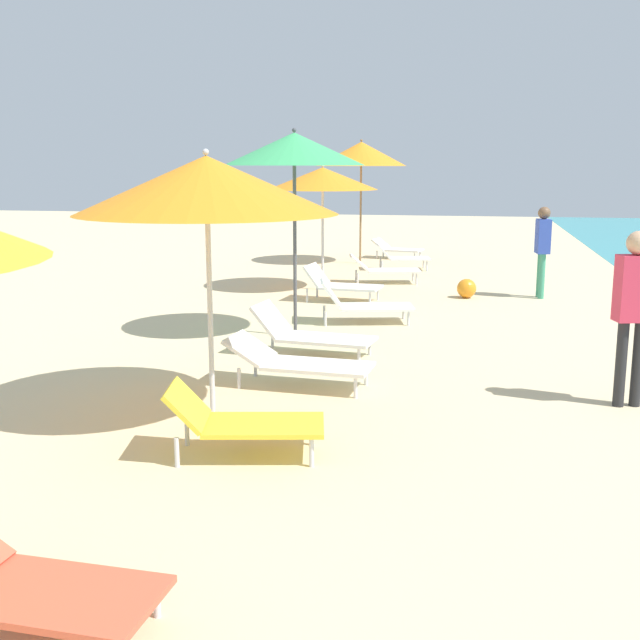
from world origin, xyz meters
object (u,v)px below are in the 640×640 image
Objects in this scene: umbrella_fourth at (207,185)px; lounger_sixth_inland at (341,284)px; lounger_fourth_shoreside at (298,361)px; lounger_fourth_inland at (242,420)px; lounger_third_shoreside at (29,586)px; person_walking_mid at (543,243)px; lounger_sixth_shoreside at (383,268)px; umbrella_farthest at (361,154)px; lounger_farthest_shoreside at (397,248)px; umbrella_fifth at (294,149)px; lounger_farthest_inland at (402,257)px; lounger_fifth_inland at (310,334)px; person_walking_near at (634,300)px; beach_ball at (467,288)px; lounger_fifth_shoreside at (363,303)px; umbrella_sixth at (323,179)px.

umbrella_fourth is 1.83× the size of lounger_sixth_inland.
lounger_fourth_inland is (-0.00, -2.13, 0.03)m from lounger_fourth_shoreside.
person_walking_mid is (3.46, 11.25, 0.76)m from lounger_third_shoreside.
lounger_fourth_inland is 9.90m from lounger_sixth_shoreside.
lounger_third_shoreside is 0.90× the size of lounger_sixth_shoreside.
umbrella_farthest reaches higher than lounger_farthest_shoreside.
lounger_farthest_inland is (0.84, 7.44, -2.29)m from umbrella_fifth.
lounger_fifth_inland is 1.15× the size of lounger_sixth_inland.
person_walking_near is at bearing -32.44° from umbrella_fifth.
umbrella_farthest reaches higher than beach_ball.
person_walking_mid is (3.08, 8.64, 0.69)m from lounger_fourth_inland.
lounger_fifth_shoreside is 8.49m from lounger_farthest_shoreside.
lounger_fourth_shoreside is 11.20m from umbrella_farthest.
umbrella_fourth is at bearing -81.15° from lounger_farthest_shoreside.
beach_ball is (2.35, 7.40, -2.03)m from umbrella_fourth.
lounger_third_shoreside is at bearing -89.64° from lounger_fourth_shoreside.
umbrella_fifth reaches higher than umbrella_sixth.
lounger_fourth_shoreside is 1.03× the size of lounger_fifth_inland.
umbrella_fourth reaches higher than lounger_fifth_shoreside.
lounger_sixth_shoreside is 1.11× the size of lounger_sixth_inland.
umbrella_sixth is at bearing -146.00° from lounger_sixth_shoreside.
beach_ball is at bearing -53.89° from lounger_sixth_shoreside.
umbrella_farthest is (-0.71, 9.50, 2.36)m from lounger_fifth_inland.
person_walking_mid is (3.52, 1.06, 0.69)m from lounger_sixth_inland.
lounger_farthest_shoreside is 6.48m from person_walking_mid.
lounger_fourth_shoreside is 1.07× the size of lounger_fifth_shoreside.
lounger_fifth_inland is at bearing 101.05° from lounger_fourth_shoreside.
beach_ball is (2.20, 0.79, -0.14)m from lounger_sixth_inland.
lounger_third_shoreside is 11.19m from beach_ball.
umbrella_sixth is 0.80× the size of umbrella_farthest.
umbrella_fourth is 7.85m from umbrella_sixth.
lounger_fourth_shoreside is 7.25m from person_walking_mid.
lounger_fourth_inland is at bearing -102.25° from lounger_farthest_inland.
lounger_fourth_shoreside is 0.68× the size of umbrella_sixth.
umbrella_fourth is 1.92× the size of lounger_farthest_inland.
lounger_fifth_inland is at bearing -67.87° from umbrella_fifth.
lounger_sixth_shoreside is (-0.15, 4.14, 0.00)m from lounger_fifth_shoreside.
lounger_fourth_inland reaches higher than beach_ball.
umbrella_sixth reaches higher than person_walking_near.
umbrella_sixth is 1.82× the size of lounger_farthest_inland.
lounger_fifth_inland reaches higher than lounger_third_shoreside.
person_walking_near is (4.01, -2.55, -1.51)m from umbrella_fifth.
umbrella_fifth is at bearing 40.42° from person_walking_mid.
lounger_sixth_shoreside is at bearing 45.84° from umbrella_sixth.
lounger_farthest_shoreside is 2.22m from lounger_farthest_inland.
lounger_fourth_inland is 9.20m from person_walking_mid.
umbrella_fifth is at bearing -137.79° from lounger_fifth_shoreside.
umbrella_farthest is 6.13m from person_walking_mid.
lounger_farthest_shoreside is at bearing 87.77° from umbrella_fourth.
beach_ball is at bearing 26.33° from lounger_sixth_inland.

